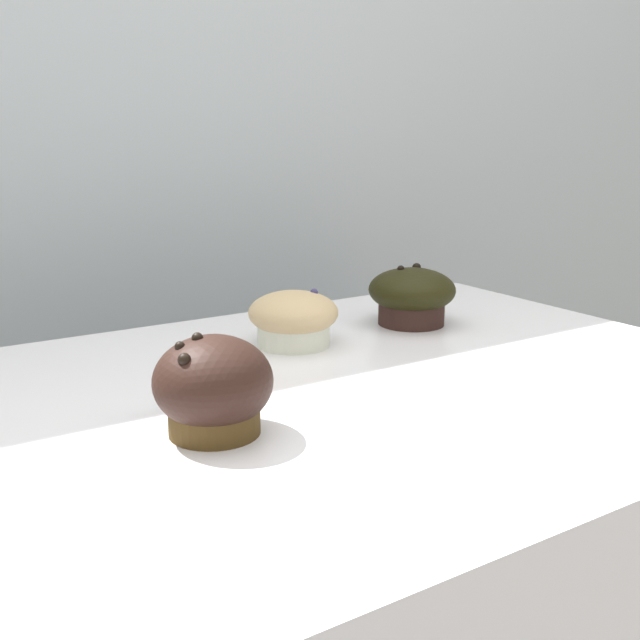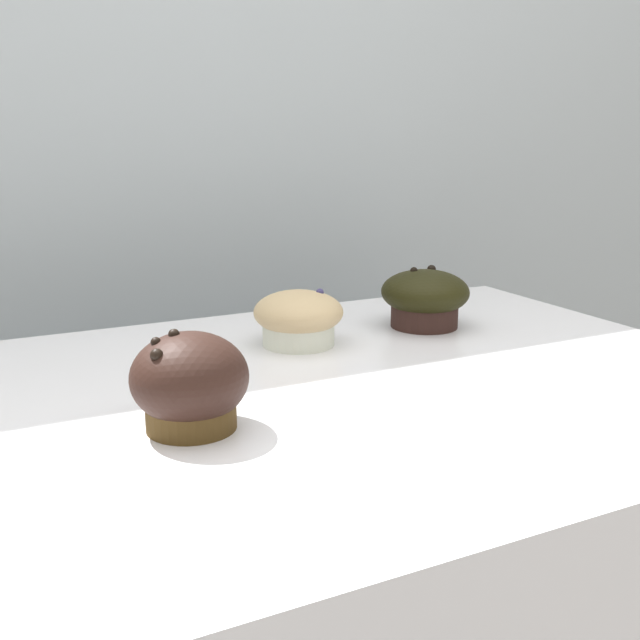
{
  "view_description": "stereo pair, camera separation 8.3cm",
  "coord_description": "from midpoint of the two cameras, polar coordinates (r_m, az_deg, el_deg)",
  "views": [
    {
      "loc": [
        -0.36,
        -0.6,
        1.16
      ],
      "look_at": [
        0.07,
        0.08,
        0.96
      ],
      "focal_mm": 42.0,
      "sensor_mm": 36.0,
      "label": 1
    },
    {
      "loc": [
        -0.28,
        -0.64,
        1.16
      ],
      "look_at": [
        0.07,
        0.08,
        0.96
      ],
      "focal_mm": 42.0,
      "sensor_mm": 36.0,
      "label": 2
    }
  ],
  "objects": [
    {
      "name": "wall_back",
      "position": [
        1.29,
        -17.37,
        1.8
      ],
      "size": [
        3.2,
        0.1,
        1.8
      ],
      "primitive_type": "cube",
      "color": "#A8B2B7",
      "rests_on": "ground"
    },
    {
      "name": "muffin_front_center",
      "position": [
        0.89,
        -4.71,
        0.11
      ],
      "size": [
        0.11,
        0.11,
        0.07
      ],
      "color": "silver",
      "rests_on": "display_counter"
    },
    {
      "name": "muffin_back_right",
      "position": [
        0.64,
        -11.84,
        -5.16
      ],
      "size": [
        0.1,
        0.1,
        0.09
      ],
      "color": "#463216",
      "rests_on": "display_counter"
    },
    {
      "name": "muffin_back_left",
      "position": [
        0.98,
        4.63,
        1.87
      ],
      "size": [
        0.11,
        0.11,
        0.08
      ],
      "color": "#2F1C18",
      "rests_on": "display_counter"
    }
  ]
}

